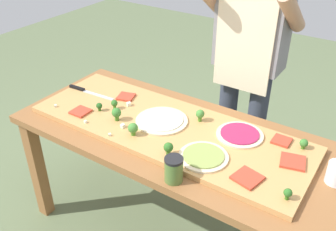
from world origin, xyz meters
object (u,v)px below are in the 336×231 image
(chefs_knife, at_px, (85,91))
(cheese_crumble_e, at_px, (110,135))
(pizza_slice_far_right, at_px, (81,112))
(pizza_slice_center, at_px, (293,162))
(broccoli_floret_back_right, at_px, (304,143))
(cheese_crumble_d, at_px, (85,122))
(cheese_crumble_a, at_px, (123,126))
(broccoli_floret_front_left, at_px, (168,148))
(sauce_jar, at_px, (174,169))
(prep_table, at_px, (175,148))
(cheese_crumble_c, at_px, (129,104))
(pizza_whole_beet_magenta, at_px, (240,134))
(pizza_whole_white_garlic, at_px, (162,120))
(pizza_slice_near_left, at_px, (282,141))
(broccoli_floret_back_left, at_px, (99,106))
(broccoli_floret_center_left, at_px, (200,114))
(broccoli_floret_center_right, at_px, (288,193))
(broccoli_floret_front_mid, at_px, (133,128))
(pizza_whole_pesto_green, at_px, (203,156))
(broccoli_floret_front_right, at_px, (116,113))
(broccoli_floret_back_mid, at_px, (114,104))
(cheese_crumble_b, at_px, (56,106))
(pizza_slice_far_left, at_px, (247,178))
(pizza_slice_near_right, at_px, (126,97))
(cook_center, at_px, (249,51))

(chefs_knife, bearing_deg, cheese_crumble_e, -32.11)
(pizza_slice_far_right, bearing_deg, cheese_crumble_e, -16.15)
(pizza_slice_center, relative_size, cheese_crumble_e, 8.46)
(broccoli_floret_back_right, height_order, cheese_crumble_d, broccoli_floret_back_right)
(cheese_crumble_a, bearing_deg, broccoli_floret_front_left, -10.49)
(sauce_jar, bearing_deg, prep_table, 121.91)
(cheese_crumble_a, relative_size, cheese_crumble_c, 0.93)
(prep_table, bearing_deg, sauce_jar, -58.09)
(pizza_whole_beet_magenta, xyz_separation_m, cheese_crumble_d, (-0.72, -0.34, -0.00))
(pizza_slice_center, relative_size, broccoli_floret_front_left, 1.68)
(prep_table, height_order, cheese_crumble_a, cheese_crumble_a)
(chefs_knife, distance_m, broccoli_floret_back_right, 1.27)
(pizza_whole_white_garlic, xyz_separation_m, broccoli_floret_front_left, (0.19, -0.22, 0.03))
(pizza_whole_white_garlic, xyz_separation_m, pizza_slice_near_left, (0.59, 0.17, -0.00))
(prep_table, bearing_deg, broccoli_floret_back_left, -168.89)
(broccoli_floret_center_left, bearing_deg, prep_table, -119.97)
(broccoli_floret_center_right, bearing_deg, broccoli_floret_front_left, -177.87)
(broccoli_floret_front_mid, relative_size, broccoli_floret_center_left, 1.01)
(prep_table, distance_m, pizza_whole_pesto_green, 0.31)
(broccoli_floret_front_right, xyz_separation_m, broccoli_floret_front_left, (0.39, -0.10, -0.00))
(pizza_slice_far_right, distance_m, cheese_crumble_e, 0.29)
(broccoli_floret_back_mid, height_order, cheese_crumble_c, broccoli_floret_back_mid)
(cheese_crumble_b, bearing_deg, broccoli_floret_back_right, 16.58)
(pizza_slice_far_left, xyz_separation_m, pizza_slice_center, (0.13, 0.21, 0.00))
(broccoli_floret_center_left, xyz_separation_m, cheese_crumble_d, (-0.49, -0.35, -0.03))
(cheese_crumble_a, distance_m, cheese_crumble_b, 0.45)
(prep_table, distance_m, pizza_slice_far_left, 0.51)
(prep_table, bearing_deg, broccoli_floret_center_right, -15.94)
(pizza_slice_far_right, distance_m, broccoli_floret_center_right, 1.16)
(pizza_slice_near_left, xyz_separation_m, broccoli_floret_front_mid, (-0.63, -0.35, 0.03))
(pizza_whole_white_garlic, height_order, cheese_crumble_e, pizza_whole_white_garlic)
(pizza_whole_pesto_green, relative_size, cheese_crumble_a, 11.90)
(pizza_slice_far_left, distance_m, broccoli_floret_back_right, 0.37)
(broccoli_floret_front_mid, bearing_deg, broccoli_floret_center_right, -1.21)
(pizza_whole_white_garlic, bearing_deg, pizza_slice_center, 3.58)
(pizza_whole_white_garlic, bearing_deg, broccoli_floret_center_left, 35.43)
(chefs_knife, relative_size, broccoli_floret_front_right, 4.53)
(pizza_slice_near_right, relative_size, broccoli_floret_center_right, 1.81)
(cheese_crumble_a, bearing_deg, pizza_whole_pesto_green, 1.28)
(cheese_crumble_c, xyz_separation_m, cook_center, (0.44, 0.60, 0.21))
(broccoli_floret_back_mid, bearing_deg, pizza_whole_beet_magenta, 11.62)
(pizza_whole_pesto_green, distance_m, cook_center, 0.82)
(broccoli_floret_front_mid, distance_m, broccoli_floret_center_right, 0.78)
(broccoli_floret_front_right, xyz_separation_m, broccoli_floret_center_left, (0.37, 0.24, -0.00))
(broccoli_floret_center_left, bearing_deg, pizza_slice_far_right, -153.91)
(broccoli_floret_center_right, bearing_deg, pizza_slice_far_right, 178.70)
(pizza_slice_far_right, height_order, broccoli_floret_front_right, broccoli_floret_front_right)
(broccoli_floret_front_mid, bearing_deg, cheese_crumble_b, -177.45)
(cook_center, bearing_deg, sauce_jar, -84.60)
(chefs_knife, xyz_separation_m, pizza_slice_near_right, (0.25, 0.08, 0.00))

